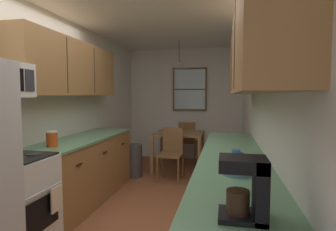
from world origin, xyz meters
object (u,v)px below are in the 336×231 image
stove_range (12,205)px  storage_canister (52,139)px  mug_by_coffeemaker (236,155)px  trash_bin (134,160)px  dining_table (179,138)px  dining_chair_near (171,151)px  fruit_bowl (237,169)px  dining_chair_far (188,140)px  coffee_maker (249,187)px

stove_range → storage_canister: (-0.01, 0.63, 0.52)m
stove_range → mug_by_coffeemaker: bearing=10.7°
stove_range → trash_bin: stove_range is taller
dining_table → mug_by_coffeemaker: 2.98m
dining_table → dining_chair_near: (-0.03, -0.64, -0.14)m
fruit_bowl → dining_chair_far: bearing=102.9°
storage_canister → mug_by_coffeemaker: storage_canister is taller
storage_canister → mug_by_coffeemaker: 2.03m
dining_chair_far → storage_canister: bearing=-109.4°
dining_chair_far → dining_table: bearing=-98.2°
trash_bin → mug_by_coffeemaker: 2.85m
coffee_maker → fruit_bowl: 0.75m
storage_canister → dining_chair_near: bearing=62.2°
fruit_bowl → mug_by_coffeemaker: bearing=88.7°
dining_table → trash_bin: dining_table is taller
trash_bin → dining_chair_far: bearing=56.9°
fruit_bowl → trash_bin: bearing=123.3°
trash_bin → mug_by_coffeemaker: mug_by_coffeemaker is taller
dining_chair_near → mug_by_coffeemaker: size_ratio=7.92×
trash_bin → coffee_maker: size_ratio=2.01×
dining_chair_far → mug_by_coffeemaker: 3.58m
dining_chair_near → mug_by_coffeemaker: 2.42m
storage_canister → mug_by_coffeemaker: size_ratio=1.56×
dining_chair_near → coffee_maker: 3.52m
mug_by_coffeemaker → fruit_bowl: (-0.01, -0.43, -0.01)m
dining_table → coffee_maker: bearing=-75.8°
storage_canister → fruit_bowl: 2.12m
dining_table → storage_canister: storage_canister is taller
dining_chair_near → trash_bin: bearing=177.9°
stove_range → trash_bin: bearing=83.4°
stove_range → dining_chair_near: 2.72m
stove_range → fruit_bowl: (2.00, -0.05, 0.47)m
stove_range → trash_bin: 2.58m
trash_bin → fruit_bowl: fruit_bowl is taller
dining_chair_far → storage_canister: 3.42m
storage_canister → dining_chair_far: bearing=70.6°
stove_range → dining_chair_near: stove_range is taller
dining_chair_near → trash_bin: dining_chair_near is taller
storage_canister → dining_table: bearing=68.0°
dining_chair_near → fruit_bowl: fruit_bowl is taller
trash_bin → storage_canister: (-0.30, -1.93, 0.70)m
coffee_maker → mug_by_coffeemaker: 1.17m
mug_by_coffeemaker → fruit_bowl: size_ratio=0.49×
storage_canister → coffee_maker: size_ratio=0.61×
dining_table → storage_canister: size_ratio=5.31×
stove_range → fruit_bowl: stove_range is taller
dining_table → dining_chair_far: (0.09, 0.64, -0.14)m
trash_bin → mug_by_coffeemaker: bearing=-51.8°
stove_range → dining_table: size_ratio=1.17×
dining_table → dining_chair_near: bearing=-92.3°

